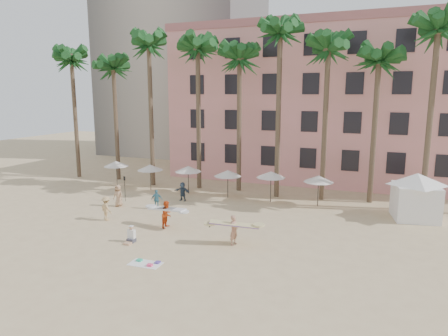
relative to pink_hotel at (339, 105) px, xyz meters
name	(u,v)px	position (x,y,z in m)	size (l,w,h in m)	color
ground	(170,248)	(-7.00, -26.00, -8.00)	(120.00, 120.00, 0.00)	#D1B789
pink_hotel	(339,105)	(0.00, 0.00, 0.00)	(35.00, 14.00, 16.00)	pink
palm_row	(254,51)	(-6.49, -11.00, 4.97)	(44.40, 5.40, 16.30)	brown
umbrella_row	(207,171)	(-10.00, -13.50, -5.67)	(22.50, 2.70, 2.73)	#332B23
cabana	(416,192)	(7.27, -14.24, -5.93)	(5.21, 5.21, 3.50)	white
beach_towel	(146,263)	(-7.07, -28.53, -7.97)	(1.83, 1.05, 0.14)	white
carrier_yellow	(234,228)	(-3.56, -24.06, -6.95)	(3.12, 1.60, 1.89)	tan
carrier_white	(167,213)	(-9.06, -22.69, -6.99)	(2.91, 1.11, 1.91)	#D94A16
beachgoers	(141,199)	(-13.28, -19.48, -7.13)	(5.42, 7.79, 1.82)	tan
paddle	(125,186)	(-15.88, -17.98, -6.59)	(0.18, 0.04, 2.23)	black
seated_man	(131,237)	(-9.74, -26.09, -7.63)	(0.47, 0.82, 1.07)	#3F3F4C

